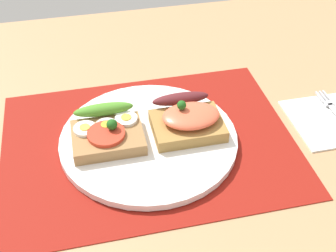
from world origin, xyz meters
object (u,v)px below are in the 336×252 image
(plate, at_px, (149,139))
(sandwich_egg_tomato, at_px, (107,132))
(sandwich_salmon, at_px, (188,119))
(napkin, at_px, (335,119))

(plate, xyz_separation_m, sandwich_egg_tomato, (-0.06, 0.01, 0.02))
(sandwich_salmon, height_order, napkin, sandwich_salmon)
(sandwich_egg_tomato, height_order, sandwich_salmon, sandwich_salmon)
(plate, relative_size, napkin, 1.89)
(napkin, bearing_deg, sandwich_salmon, 175.80)
(sandwich_salmon, distance_m, napkin, 0.24)
(plate, relative_size, sandwich_salmon, 2.53)
(napkin, bearing_deg, plate, 177.86)
(sandwich_salmon, xyz_separation_m, napkin, (0.24, -0.02, -0.03))
(sandwich_salmon, bearing_deg, napkin, -4.20)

